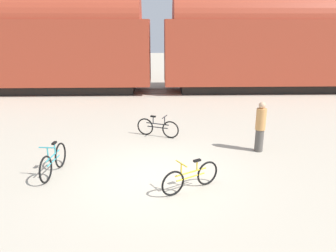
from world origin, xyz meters
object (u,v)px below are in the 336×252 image
object	(u,v)px
bicycle_yellow	(191,177)
person_in_tan	(260,127)
freight_train	(157,41)
bicycle_black	(158,128)
bicycle_teal	(53,161)

from	to	relation	value
bicycle_yellow	person_in_tan	bearing A→B (deg)	45.95
person_in_tan	freight_train	bearing A→B (deg)	91.78
bicycle_black	bicycle_teal	size ratio (longest dim) A/B	0.91
freight_train	person_in_tan	size ratio (longest dim) A/B	31.72
freight_train	person_in_tan	xyz separation A→B (m)	(3.35, -10.15, -2.20)
bicycle_teal	bicycle_yellow	size ratio (longest dim) A/B	1.14
freight_train	bicycle_black	size ratio (longest dim) A/B	33.94
freight_train	bicycle_yellow	distance (m)	13.05
freight_train	person_in_tan	bearing A→B (deg)	-71.72
bicycle_black	freight_train	bearing A→B (deg)	90.04
freight_train	bicycle_teal	size ratio (longest dim) A/B	30.82
person_in_tan	bicycle_yellow	bearing A→B (deg)	-150.55
bicycle_teal	person_in_tan	distance (m)	6.46
bicycle_black	bicycle_teal	xyz separation A→B (m)	(-2.90, -3.13, 0.04)
bicycle_teal	bicycle_black	bearing A→B (deg)	47.20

